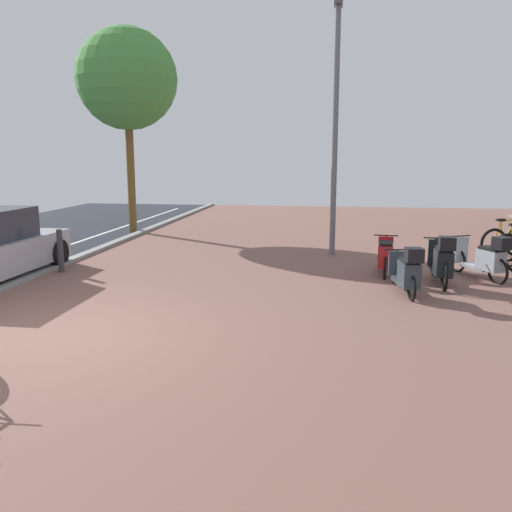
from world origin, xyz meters
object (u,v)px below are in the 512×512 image
scooter_extra (407,272)px  street_tree (127,80)px  bicycle_rack_06 (506,242)px  lamp_post (335,118)px  scooter_far (442,261)px  scooter_mid (385,256)px  scooter_near (484,258)px  bollard_far (60,251)px

scooter_extra → street_tree: 11.43m
bicycle_rack_06 → lamp_post: lamp_post is taller
bicycle_rack_06 → scooter_extra: bearing=-124.3°
bicycle_rack_06 → scooter_extra: (-2.93, -4.30, 0.07)m
scooter_extra → lamp_post: size_ratio=0.28×
scooter_far → lamp_post: bearing=125.2°
bicycle_rack_06 → scooter_far: 4.08m
scooter_far → street_tree: (-8.58, 6.24, 4.33)m
bicycle_rack_06 → scooter_far: bearing=-122.3°
scooter_mid → scooter_extra: (0.22, -1.71, 0.04)m
bicycle_rack_06 → street_tree: bearing=165.5°
scooter_extra → scooter_far: bearing=48.4°
scooter_near → street_tree: street_tree is taller
bicycle_rack_06 → scooter_extra: 5.21m
lamp_post → bollard_far: (-5.74, -2.91, -2.90)m
scooter_mid → scooter_far: scooter_far is taller
scooter_mid → lamp_post: 3.82m
bollard_far → street_tree: bearing=96.8°
bicycle_rack_06 → scooter_mid: 4.08m
bicycle_rack_06 → scooter_near: size_ratio=0.85×
street_tree → scooter_far: bearing=-36.0°
lamp_post → bicycle_rack_06: bearing=6.4°
scooter_far → scooter_extra: 1.14m
scooter_far → scooter_extra: scooter_far is taller
lamp_post → bollard_far: bearing=-153.1°
bicycle_rack_06 → scooter_extra: size_ratio=0.81×
scooter_extra → bollard_far: same height
scooter_extra → lamp_post: bearing=109.3°
scooter_mid → scooter_far: 1.30m
bicycle_rack_06 → street_tree: 11.97m
bicycle_rack_06 → lamp_post: 5.25m
bicycle_rack_06 → scooter_mid: size_ratio=0.78×
scooter_far → bollard_far: (-7.84, 0.07, -0.00)m
lamp_post → bollard_far: 7.06m
bicycle_rack_06 → street_tree: (-10.75, 2.79, 4.44)m
scooter_near → scooter_far: (-0.94, -0.63, 0.03)m
bicycle_rack_06 → scooter_far: (-2.18, -3.45, 0.11)m
scooter_near → scooter_extra: size_ratio=0.95×
bicycle_rack_06 → bollard_far: bicycle_rack_06 is taller
bicycle_rack_06 → scooter_mid: bearing=-140.6°
scooter_extra → lamp_post: lamp_post is taller
scooter_extra → scooter_mid: bearing=97.4°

